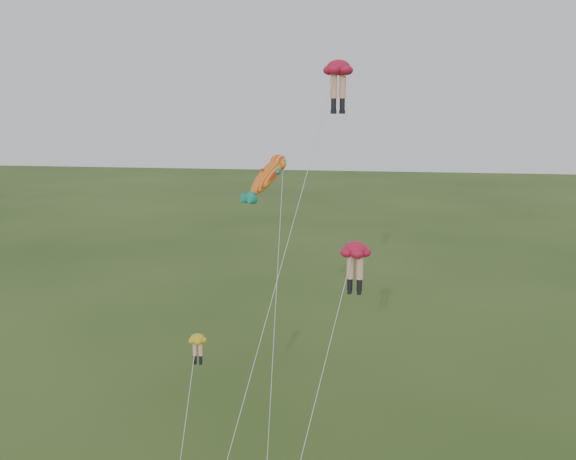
# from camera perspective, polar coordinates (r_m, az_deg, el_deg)

# --- Properties ---
(legs_kite_red_high) EXTENTS (5.88, 11.46, 20.73)m
(legs_kite_red_high) POSITION_cam_1_polar(r_m,az_deg,el_deg) (33.38, 4.37, 13.42)
(legs_kite_red_high) COLOR #B61233
(legs_kite_red_high) RESTS_ON ground
(legs_kite_red_mid) EXTENTS (3.67, 7.96, 12.34)m
(legs_kite_red_mid) POSITION_cam_1_polar(r_m,az_deg,el_deg) (29.67, 5.91, -2.42)
(legs_kite_red_mid) COLOR #B61233
(legs_kite_red_mid) RESTS_ON ground
(legs_kite_yellow) EXTENTS (0.88, 4.82, 8.57)m
(legs_kite_yellow) POSITION_cam_1_polar(r_m,az_deg,el_deg) (29.03, -8.23, -10.92)
(legs_kite_yellow) COLOR gold
(legs_kite_yellow) RESTS_ON ground
(fish_kite) EXTENTS (2.32, 8.60, 16.27)m
(fish_kite) POSITION_cam_1_polar(r_m,az_deg,el_deg) (32.07, -1.79, 4.74)
(fish_kite) COLOR #FFA120
(fish_kite) RESTS_ON ground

